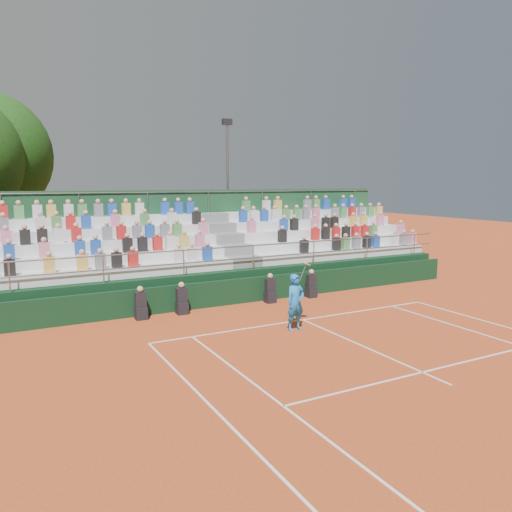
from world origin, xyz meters
TOP-DOWN VIEW (x-y plane):
  - ground at (0.00, 0.00)m, footprint 90.00×90.00m
  - courtside_wall at (0.00, 3.20)m, footprint 20.00×0.15m
  - line_officials at (-1.50, 2.75)m, footprint 7.59×0.40m
  - grandstand at (-0.01, 6.44)m, footprint 20.00×5.20m
  - tennis_player at (-0.87, -0.87)m, footprint 0.89×0.51m
  - floodlight_mast at (3.43, 13.63)m, footprint 0.60×0.25m

SIDE VIEW (x-z plane):
  - ground at x=0.00m, z-range 0.00..0.00m
  - line_officials at x=-1.50m, z-range -0.12..1.07m
  - courtside_wall at x=0.00m, z-range 0.00..1.00m
  - tennis_player at x=-0.87m, z-range -0.18..2.04m
  - grandstand at x=-0.01m, z-range -1.11..3.29m
  - floodlight_mast at x=3.43m, z-range 0.68..9.17m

